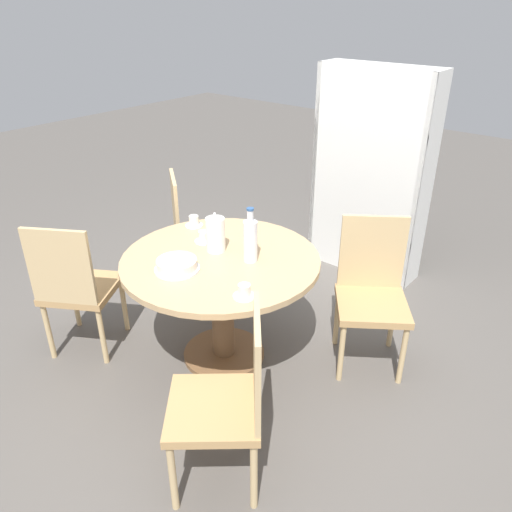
{
  "coord_description": "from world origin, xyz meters",
  "views": [
    {
      "loc": [
        1.81,
        -1.87,
        2.1
      ],
      "look_at": [
        0.0,
        0.33,
        0.6
      ],
      "focal_mm": 35.0,
      "sensor_mm": 36.0,
      "label": 1
    }
  ],
  "objects_px": {
    "cup_b": "(244,292)",
    "water_bottle": "(250,240)",
    "chair_b": "(228,398)",
    "chair_d": "(194,231)",
    "cake_main": "(177,265)",
    "chair_c": "(372,291)",
    "coffee_pot": "(215,233)",
    "cup_c": "(194,222)",
    "bookshelf": "(368,179)",
    "cup_a": "(204,237)",
    "chair_a": "(76,286)"
  },
  "relations": [
    {
      "from": "chair_b",
      "to": "bookshelf",
      "type": "bearing_deg",
      "value": 153.27
    },
    {
      "from": "chair_b",
      "to": "chair_d",
      "type": "xyz_separation_m",
      "value": [
        -1.41,
        1.16,
        0.0
      ]
    },
    {
      "from": "chair_c",
      "to": "coffee_pot",
      "type": "distance_m",
      "value": 1.01
    },
    {
      "from": "coffee_pot",
      "to": "cup_b",
      "type": "bearing_deg",
      "value": -31.44
    },
    {
      "from": "bookshelf",
      "to": "water_bottle",
      "type": "bearing_deg",
      "value": 92.64
    },
    {
      "from": "chair_a",
      "to": "bookshelf",
      "type": "xyz_separation_m",
      "value": [
        0.83,
        2.15,
        0.3
      ]
    },
    {
      "from": "chair_b",
      "to": "cup_c",
      "type": "height_order",
      "value": "chair_b"
    },
    {
      "from": "chair_b",
      "to": "chair_d",
      "type": "relative_size",
      "value": 1.0
    },
    {
      "from": "bookshelf",
      "to": "chair_b",
      "type": "bearing_deg",
      "value": 103.77
    },
    {
      "from": "chair_c",
      "to": "water_bottle",
      "type": "height_order",
      "value": "water_bottle"
    },
    {
      "from": "coffee_pot",
      "to": "water_bottle",
      "type": "distance_m",
      "value": 0.25
    },
    {
      "from": "cake_main",
      "to": "cup_a",
      "type": "distance_m",
      "value": 0.38
    },
    {
      "from": "chair_a",
      "to": "cup_b",
      "type": "distance_m",
      "value": 1.2
    },
    {
      "from": "chair_b",
      "to": "water_bottle",
      "type": "height_order",
      "value": "water_bottle"
    },
    {
      "from": "cup_c",
      "to": "bookshelf",
      "type": "bearing_deg",
      "value": 69.09
    },
    {
      "from": "bookshelf",
      "to": "coffee_pot",
      "type": "distance_m",
      "value": 1.58
    },
    {
      "from": "cake_main",
      "to": "cup_b",
      "type": "xyz_separation_m",
      "value": [
        0.48,
        0.03,
        -0.0
      ]
    },
    {
      "from": "cake_main",
      "to": "cup_c",
      "type": "bearing_deg",
      "value": 126.68
    },
    {
      "from": "chair_c",
      "to": "coffee_pot",
      "type": "xyz_separation_m",
      "value": [
        -0.79,
        -0.53,
        0.35
      ]
    },
    {
      "from": "coffee_pot",
      "to": "cup_c",
      "type": "relative_size",
      "value": 2.1
    },
    {
      "from": "water_bottle",
      "to": "cake_main",
      "type": "xyz_separation_m",
      "value": [
        -0.25,
        -0.35,
        -0.1
      ]
    },
    {
      "from": "chair_c",
      "to": "cake_main",
      "type": "distance_m",
      "value": 1.19
    },
    {
      "from": "cup_b",
      "to": "chair_c",
      "type": "bearing_deg",
      "value": 68.73
    },
    {
      "from": "cake_main",
      "to": "cup_a",
      "type": "height_order",
      "value": "cup_a"
    },
    {
      "from": "chair_d",
      "to": "coffee_pot",
      "type": "distance_m",
      "value": 0.88
    },
    {
      "from": "chair_a",
      "to": "cup_a",
      "type": "xyz_separation_m",
      "value": [
        0.52,
        0.62,
        0.26
      ]
    },
    {
      "from": "chair_c",
      "to": "cup_b",
      "type": "distance_m",
      "value": 0.92
    },
    {
      "from": "cup_c",
      "to": "chair_b",
      "type": "bearing_deg",
      "value": -38.59
    },
    {
      "from": "chair_b",
      "to": "cup_a",
      "type": "xyz_separation_m",
      "value": [
        -0.87,
        0.74,
        0.26
      ]
    },
    {
      "from": "chair_d",
      "to": "chair_c",
      "type": "bearing_deg",
      "value": -139.14
    },
    {
      "from": "chair_c",
      "to": "cup_c",
      "type": "xyz_separation_m",
      "value": [
        -1.16,
        -0.36,
        0.26
      ]
    },
    {
      "from": "chair_d",
      "to": "cup_b",
      "type": "relative_size",
      "value": 7.93
    },
    {
      "from": "cup_b",
      "to": "water_bottle",
      "type": "bearing_deg",
      "value": 125.4
    },
    {
      "from": "bookshelf",
      "to": "cup_b",
      "type": "relative_size",
      "value": 14.02
    },
    {
      "from": "chair_d",
      "to": "coffee_pot",
      "type": "relative_size",
      "value": 3.77
    },
    {
      "from": "water_bottle",
      "to": "cup_b",
      "type": "bearing_deg",
      "value": -54.6
    },
    {
      "from": "coffee_pot",
      "to": "chair_b",
      "type": "bearing_deg",
      "value": -43.94
    },
    {
      "from": "cup_b",
      "to": "chair_b",
      "type": "bearing_deg",
      "value": -58.22
    },
    {
      "from": "chair_c",
      "to": "cup_a",
      "type": "height_order",
      "value": "chair_c"
    },
    {
      "from": "bookshelf",
      "to": "cup_c",
      "type": "xyz_separation_m",
      "value": [
        -0.54,
        -1.4,
        -0.04
      ]
    },
    {
      "from": "cake_main",
      "to": "cup_a",
      "type": "xyz_separation_m",
      "value": [
        -0.14,
        0.35,
        -0.0
      ]
    },
    {
      "from": "chair_b",
      "to": "chair_a",
      "type": "bearing_deg",
      "value": -135.48
    },
    {
      "from": "chair_b",
      "to": "cup_a",
      "type": "bearing_deg",
      "value": -170.93
    },
    {
      "from": "chair_c",
      "to": "cup_c",
      "type": "distance_m",
      "value": 1.24
    },
    {
      "from": "coffee_pot",
      "to": "cake_main",
      "type": "distance_m",
      "value": 0.33
    },
    {
      "from": "cup_b",
      "to": "chair_d",
      "type": "bearing_deg",
      "value": 147.04
    },
    {
      "from": "bookshelf",
      "to": "coffee_pot",
      "type": "xyz_separation_m",
      "value": [
        -0.17,
        -1.57,
        0.04
      ]
    },
    {
      "from": "chair_c",
      "to": "bookshelf",
      "type": "distance_m",
      "value": 1.25
    },
    {
      "from": "chair_d",
      "to": "cup_a",
      "type": "bearing_deg",
      "value": 179.97
    },
    {
      "from": "chair_d",
      "to": "water_bottle",
      "type": "bearing_deg",
      "value": -166.7
    }
  ]
}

